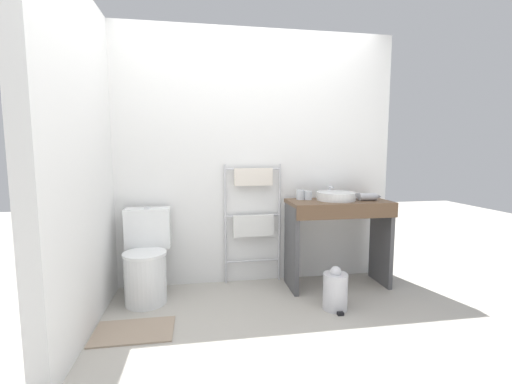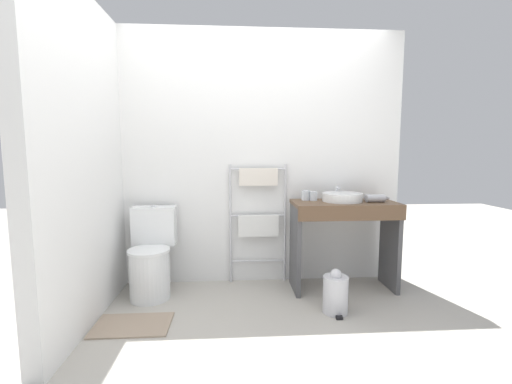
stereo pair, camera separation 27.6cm
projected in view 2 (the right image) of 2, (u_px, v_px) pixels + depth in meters
ground_plane at (271, 347)px, 2.28m from camera, size 12.00×12.00×0.00m
wall_back at (258, 159)px, 3.39m from camera, size 2.84×0.12×2.46m
wall_side at (89, 160)px, 2.64m from camera, size 0.12×1.81×2.46m
toilet at (151, 259)px, 3.07m from camera, size 0.40×0.50×0.80m
towel_radiator at (258, 210)px, 3.34m from camera, size 0.56×0.06×1.18m
vanity_counter at (344, 230)px, 3.18m from camera, size 0.95×0.46×0.84m
sink_basin at (342, 197)px, 3.18m from camera, size 0.37×0.37×0.08m
faucet at (337, 191)px, 3.33m from camera, size 0.02×0.10×0.13m
cup_near_wall at (305, 195)px, 3.26m from camera, size 0.08×0.08×0.09m
cup_near_edge at (314, 196)px, 3.24m from camera, size 0.07×0.07×0.09m
hair_dryer at (376, 198)px, 3.14m from camera, size 0.22×0.17×0.07m
trash_bin at (335, 293)px, 2.76m from camera, size 0.20×0.24×0.36m
bath_mat at (133, 325)px, 2.56m from camera, size 0.56×0.36×0.01m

